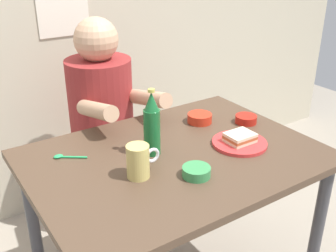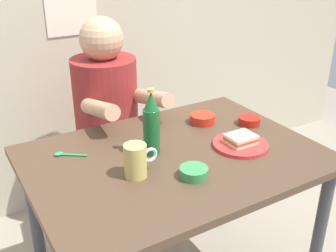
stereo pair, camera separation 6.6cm
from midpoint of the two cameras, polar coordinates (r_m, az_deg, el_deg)
The scene contains 11 objects.
dining_table at distance 1.60m, azimuth 2.11°, elevation -6.95°, with size 1.10×0.80×0.74m.
stool at distance 2.23m, azimuth -7.25°, elevation -6.21°, with size 0.34×0.34×0.45m.
person_seated at distance 2.04m, azimuth -7.74°, elevation 3.75°, with size 0.33×0.56×0.72m.
plate_orange at distance 1.64m, azimuth 11.28°, elevation -2.59°, with size 0.22×0.22×0.01m, color red.
sandwich at distance 1.63m, azimuth 11.35°, elevation -1.81°, with size 0.11×0.09×0.04m.
beer_mug at distance 1.39m, azimuth -3.16°, elevation -4.87°, with size 0.13×0.08×0.12m.
beer_bottle at distance 1.51m, azimuth -1.09°, elevation 0.14°, with size 0.06×0.06×0.26m.
sauce_bowl_chili at distance 1.82m, azimuth 5.91°, elevation 1.08°, with size 0.11×0.11×0.04m.
dip_bowl_green at distance 1.41m, azimuth 4.99°, elevation -6.47°, with size 0.10×0.10×0.03m.
sambal_bowl_red at distance 1.84m, azimuth 12.37°, elevation 0.78°, with size 0.10×0.10×0.03m.
spoon at distance 1.59m, azimuth -13.21°, elevation -3.91°, with size 0.11×0.08×0.01m.
Camera 2 is at (-0.72, -1.16, 1.49)m, focal length 43.33 mm.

